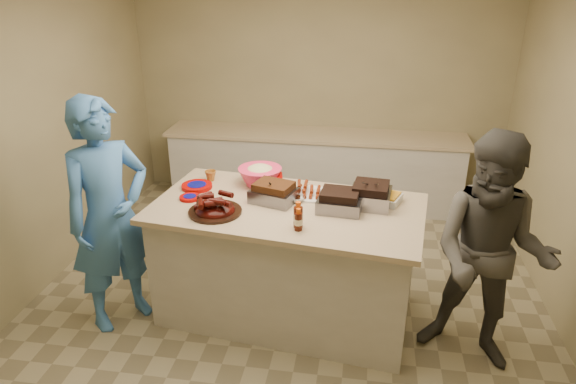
% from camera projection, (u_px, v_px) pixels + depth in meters
% --- Properties ---
extents(room, '(4.50, 5.00, 2.70)m').
position_uv_depth(room, '(286.00, 305.00, 4.52)').
color(room, '#9C9066').
rests_on(room, ground).
extents(back_counter, '(3.60, 0.64, 0.90)m').
position_uv_depth(back_counter, '(314.00, 168.00, 6.33)').
color(back_counter, beige).
rests_on(back_counter, ground).
extents(island, '(2.24, 1.37, 1.00)m').
position_uv_depth(island, '(287.00, 311.00, 4.44)').
color(island, beige).
rests_on(island, ground).
extents(rib_platter, '(0.47, 0.47, 0.16)m').
position_uv_depth(rib_platter, '(215.00, 213.00, 3.93)').
color(rib_platter, '#420A06').
rests_on(rib_platter, island).
extents(pulled_pork_tray, '(0.40, 0.35, 0.10)m').
position_uv_depth(pulled_pork_tray, '(274.00, 201.00, 4.12)').
color(pulled_pork_tray, '#47230F').
rests_on(pulled_pork_tray, island).
extents(brisket_tray, '(0.36, 0.31, 0.10)m').
position_uv_depth(brisket_tray, '(339.00, 210.00, 3.98)').
color(brisket_tray, black).
rests_on(brisket_tray, island).
extents(roasting_pan, '(0.34, 0.34, 0.12)m').
position_uv_depth(roasting_pan, '(370.00, 205.00, 4.06)').
color(roasting_pan, gray).
rests_on(roasting_pan, island).
extents(coleslaw_bowl, '(0.42, 0.42, 0.26)m').
position_uv_depth(coleslaw_bowl, '(260.00, 184.00, 4.44)').
color(coleslaw_bowl, '#F02E5B').
rests_on(coleslaw_bowl, island).
extents(sausage_plate, '(0.34, 0.34, 0.06)m').
position_uv_depth(sausage_plate, '(312.00, 195.00, 4.23)').
color(sausage_plate, silver).
rests_on(sausage_plate, island).
extents(mac_cheese_dish, '(0.35, 0.30, 0.08)m').
position_uv_depth(mac_cheese_dish, '(381.00, 201.00, 4.12)').
color(mac_cheese_dish, gold).
rests_on(mac_cheese_dish, island).
extents(bbq_bottle_a, '(0.06, 0.06, 0.17)m').
position_uv_depth(bbq_bottle_a, '(298.00, 230.00, 3.67)').
color(bbq_bottle_a, '#391006').
rests_on(bbq_bottle_a, island).
extents(bbq_bottle_b, '(0.08, 0.08, 0.20)m').
position_uv_depth(bbq_bottle_b, '(298.00, 227.00, 3.71)').
color(bbq_bottle_b, '#391006').
rests_on(bbq_bottle_b, island).
extents(mustard_bottle, '(0.05, 0.05, 0.11)m').
position_uv_depth(mustard_bottle, '(279.00, 203.00, 4.09)').
color(mustard_bottle, yellow).
rests_on(mustard_bottle, island).
extents(sauce_bowl, '(0.14, 0.06, 0.14)m').
position_uv_depth(sauce_bowl, '(296.00, 201.00, 4.12)').
color(sauce_bowl, silver).
rests_on(sauce_bowl, island).
extents(plate_stack_large, '(0.29, 0.29, 0.03)m').
position_uv_depth(plate_stack_large, '(197.00, 188.00, 4.37)').
color(plate_stack_large, '#970300').
rests_on(plate_stack_large, island).
extents(plate_stack_small, '(0.19, 0.19, 0.02)m').
position_uv_depth(plate_stack_small, '(190.00, 199.00, 4.16)').
color(plate_stack_small, '#970300').
rests_on(plate_stack_small, island).
extents(plastic_cup, '(0.11, 0.10, 0.10)m').
position_uv_depth(plastic_cup, '(211.00, 180.00, 4.52)').
color(plastic_cup, '#9C5F21').
rests_on(plastic_cup, island).
extents(basket_stack, '(0.22, 0.18, 0.10)m').
position_uv_depth(basket_stack, '(271.00, 185.00, 4.42)').
color(basket_stack, '#970300').
rests_on(basket_stack, island).
extents(guest_blue, '(1.94, 1.70, 0.46)m').
position_uv_depth(guest_blue, '(125.00, 316.00, 4.38)').
color(guest_blue, '#3C74BC').
rests_on(guest_blue, ground).
extents(guest_gray, '(1.39, 1.96, 0.67)m').
position_uv_depth(guest_gray, '(472.00, 356.00, 3.93)').
color(guest_gray, '#494741').
rests_on(guest_gray, ground).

